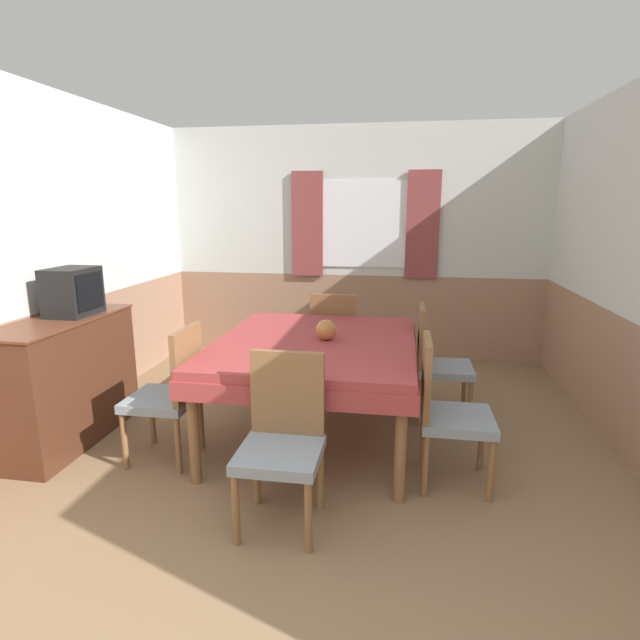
% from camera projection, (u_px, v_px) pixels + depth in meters
% --- Properties ---
extents(wall_back, '(4.63, 0.10, 2.60)m').
position_uv_depth(wall_back, '(355.00, 243.00, 5.67)').
color(wall_back, silver).
rests_on(wall_back, ground_plane).
extents(wall_left, '(0.05, 4.99, 2.60)m').
position_uv_depth(wall_left, '(45.00, 264.00, 3.79)').
color(wall_left, silver).
rests_on(wall_left, ground_plane).
extents(dining_table, '(1.47, 1.75, 0.77)m').
position_uv_depth(dining_table, '(316.00, 353.00, 3.69)').
color(dining_table, '#9E3838').
rests_on(dining_table, ground_plane).
extents(chair_right_far, '(0.44, 0.44, 0.94)m').
position_uv_depth(chair_right_far, '(436.00, 360.00, 4.07)').
color(chair_right_far, brown).
rests_on(chair_right_far, ground_plane).
extents(chair_right_near, '(0.44, 0.44, 0.94)m').
position_uv_depth(chair_right_near, '(446.00, 408.00, 3.10)').
color(chair_right_near, brown).
rests_on(chair_right_near, ground_plane).
extents(chair_head_near, '(0.44, 0.44, 0.94)m').
position_uv_depth(chair_head_near, '(283.00, 436.00, 2.72)').
color(chair_head_near, brown).
rests_on(chair_head_near, ground_plane).
extents(chair_head_window, '(0.44, 0.44, 0.94)m').
position_uv_depth(chair_head_window, '(335.00, 338.00, 4.73)').
color(chair_head_window, brown).
rests_on(chair_head_window, ground_plane).
extents(chair_left_near, '(0.44, 0.44, 0.94)m').
position_uv_depth(chair_left_near, '(171.00, 390.00, 3.39)').
color(chair_left_near, brown).
rests_on(chair_left_near, ground_plane).
extents(sideboard, '(0.46, 1.20, 0.93)m').
position_uv_depth(sideboard, '(66.00, 380.00, 3.68)').
color(sideboard, '#4C2819').
rests_on(sideboard, ground_plane).
extents(tv, '(0.29, 0.37, 0.35)m').
position_uv_depth(tv, '(73.00, 292.00, 3.68)').
color(tv, black).
rests_on(tv, sideboard).
extents(vase, '(0.15, 0.15, 0.15)m').
position_uv_depth(vase, '(326.00, 330.00, 3.64)').
color(vase, '#B26B38').
rests_on(vase, dining_table).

